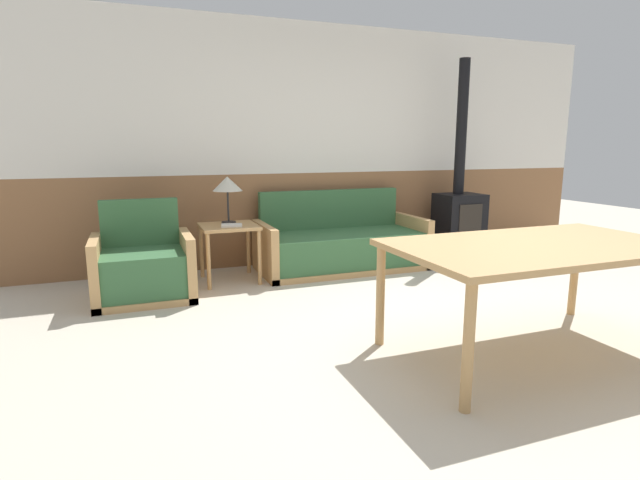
{
  "coord_description": "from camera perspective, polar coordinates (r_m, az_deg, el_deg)",
  "views": [
    {
      "loc": [
        -2.21,
        -2.88,
        1.36
      ],
      "look_at": [
        -0.69,
        1.12,
        0.54
      ],
      "focal_mm": 28.0,
      "sensor_mm": 36.0,
      "label": 1
    }
  ],
  "objects": [
    {
      "name": "wood_stove",
      "position": [
        6.28,
        15.63,
        3.42
      ],
      "size": [
        0.53,
        0.44,
        2.35
      ],
      "color": "black",
      "rests_on": "ground_plane"
    },
    {
      "name": "book_stack",
      "position": [
        4.96,
        -10.06,
        1.67
      ],
      "size": [
        0.22,
        0.18,
        0.02
      ],
      "color": "white",
      "rests_on": "side_table"
    },
    {
      "name": "dining_table",
      "position": [
        3.5,
        23.62,
        -1.35
      ],
      "size": [
        1.88,
        1.08,
        0.74
      ],
      "color": "tan",
      "rests_on": "ground_plane"
    },
    {
      "name": "couch",
      "position": [
        5.55,
        2.43,
        -0.68
      ],
      "size": [
        1.84,
        0.82,
        0.85
      ],
      "color": "tan",
      "rests_on": "ground_plane"
    },
    {
      "name": "side_table",
      "position": [
        5.07,
        -10.36,
        0.66
      ],
      "size": [
        0.55,
        0.55,
        0.58
      ],
      "color": "tan",
      "rests_on": "ground_plane"
    },
    {
      "name": "armchair",
      "position": [
        4.75,
        -19.52,
        -3.13
      ],
      "size": [
        0.85,
        0.72,
        0.87
      ],
      "rotation": [
        0.0,
        0.0,
        0.16
      ],
      "color": "tan",
      "rests_on": "ground_plane"
    },
    {
      "name": "table_lamp",
      "position": [
        5.11,
        -10.54,
        6.19
      ],
      "size": [
        0.3,
        0.3,
        0.48
      ],
      "color": "#262628",
      "rests_on": "side_table"
    },
    {
      "name": "wall_back",
      "position": [
        5.93,
        1.07,
        10.72
      ],
      "size": [
        7.2,
        0.06,
        2.7
      ],
      "color": "#8E603D",
      "rests_on": "ground_plane"
    },
    {
      "name": "ground_plane",
      "position": [
        3.87,
        15.86,
        -10.19
      ],
      "size": [
        16.0,
        16.0,
        0.0
      ],
      "primitive_type": "plane",
      "color": "beige"
    }
  ]
}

